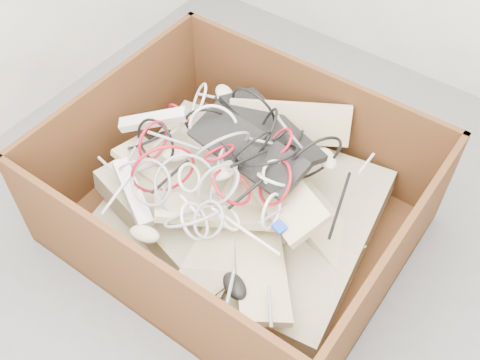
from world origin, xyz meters
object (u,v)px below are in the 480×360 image
Objects in this scene: power_strip_right at (133,193)px; vga_plug at (279,227)px; cardboard_box at (233,207)px; power_strip_left at (153,120)px.

power_strip_right is 6.63× the size of vga_plug.
power_strip_right is at bearing -132.19° from cardboard_box.
vga_plug is at bearing 46.31° from power_strip_right.
power_strip_left is (-0.42, 0.02, 0.25)m from cardboard_box.
cardboard_box is 0.38m from vga_plug.
vga_plug is (0.29, -0.11, 0.23)m from cardboard_box.
power_strip_left reaches higher than vga_plug.
cardboard_box is at bearing -36.80° from power_strip_left.
power_strip_left is 0.72m from vga_plug.
cardboard_box is 4.46× the size of power_strip_right.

